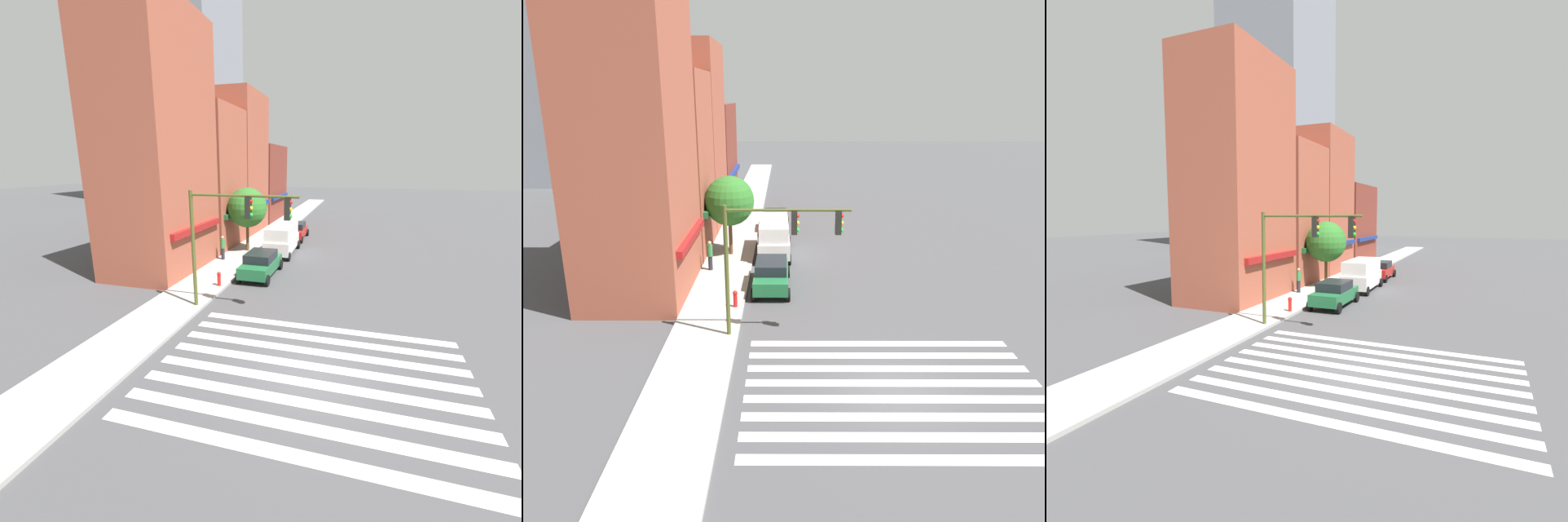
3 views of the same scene
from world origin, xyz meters
The scene contains 11 objects.
ground_plane centered at (0.00, 0.00, 0.00)m, with size 200.00×200.00×0.00m, color #424244.
sidewalk_left centered at (0.00, 7.50, 0.07)m, with size 120.00×3.00×0.15m.
crosswalk_stripes centered at (0.00, 0.00, 0.00)m, with size 7.70×10.80×0.01m.
storefront_row centered at (20.34, 11.50, 6.50)m, with size 32.06×5.30×15.94m.
traffic_signal centered at (4.23, 4.45, 4.28)m, with size 0.32×5.21×5.86m.
sedan_green centered at (10.12, 4.70, 0.84)m, with size 4.40×2.02×1.59m.
van_white centered at (16.23, 4.70, 1.29)m, with size 5.04×2.22×2.34m.
sedan_red centered at (22.25, 4.70, 0.84)m, with size 4.44×2.02×1.59m.
pedestrian_green_top centered at (12.73, 8.39, 1.07)m, with size 0.32×0.32×1.77m.
fire_hydrant centered at (7.22, 6.40, 0.61)m, with size 0.24×0.24×0.84m.
street_tree centered at (15.91, 7.50, 3.65)m, with size 3.16×3.16×5.09m.
Camera 1 is at (-10.62, -1.30, 7.03)m, focal length 24.00 mm.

